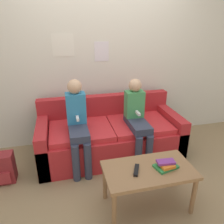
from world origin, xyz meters
TOP-DOWN VIEW (x-y plane):
  - ground_plane at (0.00, 0.00)m, footprint 10.00×10.00m
  - wall_back at (-0.00, 1.06)m, footprint 8.00×0.06m
  - couch at (0.00, 0.54)m, footprint 1.92×0.85m
  - coffee_table at (0.14, -0.51)m, footprint 0.87×0.48m
  - person_left at (-0.45, 0.35)m, footprint 0.24×0.58m
  - person_right at (0.32, 0.34)m, footprint 0.24×0.58m
  - tv_remote at (0.01, -0.51)m, footprint 0.11×0.17m
  - book_stack at (0.30, -0.53)m, footprint 0.24×0.19m
  - backpack at (-1.35, 0.23)m, footprint 0.25×0.20m

SIDE VIEW (x-z plane):
  - ground_plane at x=0.00m, z-range 0.00..0.00m
  - backpack at x=-1.35m, z-range 0.00..0.36m
  - couch at x=0.00m, z-range -0.11..0.66m
  - coffee_table at x=0.14m, z-range 0.17..0.62m
  - tv_remote at x=0.01m, z-range 0.46..0.48m
  - book_stack at x=0.30m, z-range 0.45..0.52m
  - person_right at x=0.32m, z-range 0.06..1.15m
  - person_left at x=-0.45m, z-range 0.07..1.19m
  - wall_back at x=0.00m, z-range 0.00..2.60m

